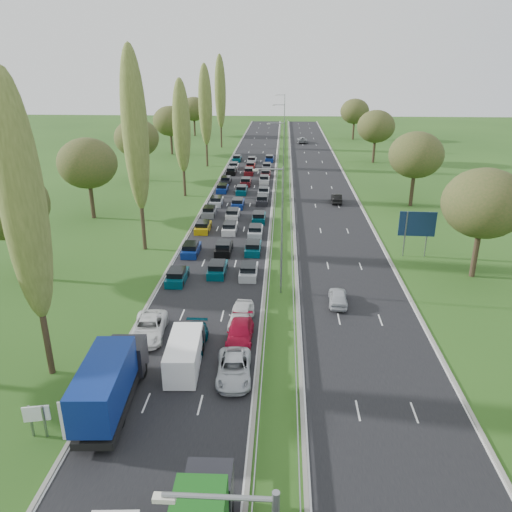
# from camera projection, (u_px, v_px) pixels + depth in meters

# --- Properties ---
(ground) EXTENTS (260.00, 260.00, 0.00)m
(ground) POSITION_uv_depth(u_px,v_px,m) (283.00, 196.00, 81.83)
(ground) COLOR #254A17
(ground) RESTS_ON ground
(near_carriageway) EXTENTS (10.50, 215.00, 0.04)m
(near_carriageway) POSITION_uv_depth(u_px,v_px,m) (243.00, 191.00, 84.51)
(near_carriageway) COLOR black
(near_carriageway) RESTS_ON ground
(far_carriageway) EXTENTS (10.50, 215.00, 0.04)m
(far_carriageway) POSITION_uv_depth(u_px,v_px,m) (323.00, 192.00, 83.81)
(far_carriageway) COLOR black
(far_carriageway) RESTS_ON ground
(central_reservation) EXTENTS (2.36, 215.00, 0.32)m
(central_reservation) POSITION_uv_depth(u_px,v_px,m) (283.00, 189.00, 83.96)
(central_reservation) COLOR gray
(central_reservation) RESTS_ON ground
(lamp_columns) EXTENTS (0.18, 140.18, 12.00)m
(lamp_columns) POSITION_uv_depth(u_px,v_px,m) (283.00, 161.00, 77.79)
(lamp_columns) COLOR gray
(lamp_columns) RESTS_ON ground
(poplar_row) EXTENTS (2.80, 127.80, 22.44)m
(poplar_row) POSITION_uv_depth(u_px,v_px,m) (165.00, 126.00, 67.15)
(poplar_row) COLOR #2D2116
(poplar_row) RESTS_ON ground
(woodland_left) EXTENTS (8.00, 166.00, 11.10)m
(woodland_left) POSITION_uv_depth(u_px,v_px,m) (78.00, 168.00, 64.24)
(woodland_left) COLOR #2D2116
(woodland_left) RESTS_ON ground
(woodland_right) EXTENTS (8.00, 153.00, 11.10)m
(woodland_right) POSITION_uv_depth(u_px,v_px,m) (431.00, 166.00, 65.63)
(woodland_right) COLOR #2D2116
(woodland_right) RESTS_ON ground
(traffic_queue_fill) EXTENTS (9.06, 69.34, 0.80)m
(traffic_queue_fill) POSITION_uv_depth(u_px,v_px,m) (241.00, 196.00, 79.84)
(traffic_queue_fill) COLOR #053F4C
(traffic_queue_fill) RESTS_ON ground
(near_car_2) EXTENTS (2.95, 5.62, 1.51)m
(near_car_2) POSITION_uv_depth(u_px,v_px,m) (149.00, 328.00, 39.56)
(near_car_2) COLOR white
(near_car_2) RESTS_ON near_carriageway
(near_car_7) EXTENTS (2.04, 4.97, 1.44)m
(near_car_7) POSITION_uv_depth(u_px,v_px,m) (192.00, 341.00, 37.77)
(near_car_7) COLOR #043948
(near_car_7) RESTS_ON near_carriageway
(near_car_10) EXTENTS (2.65, 5.20, 1.41)m
(near_car_10) POSITION_uv_depth(u_px,v_px,m) (234.00, 369.00, 34.37)
(near_car_10) COLOR #B5BAC0
(near_car_10) RESTS_ON near_carriageway
(near_car_11) EXTENTS (2.03, 4.89, 1.41)m
(near_car_11) POSITION_uv_depth(u_px,v_px,m) (240.00, 332.00, 38.99)
(near_car_11) COLOR maroon
(near_car_11) RESTS_ON near_carriageway
(near_car_12) EXTENTS (2.10, 4.77, 1.60)m
(near_car_12) POSITION_uv_depth(u_px,v_px,m) (241.00, 315.00, 41.48)
(near_car_12) COLOR silver
(near_car_12) RESTS_ON near_carriageway
(far_car_0) EXTENTS (1.88, 4.16, 1.39)m
(far_car_0) POSITION_uv_depth(u_px,v_px,m) (338.00, 297.00, 44.90)
(far_car_0) COLOR #B5B8BF
(far_car_0) RESTS_ON far_carriageway
(far_car_1) EXTENTS (1.61, 4.32, 1.41)m
(far_car_1) POSITION_uv_depth(u_px,v_px,m) (336.00, 198.00, 77.38)
(far_car_1) COLOR black
(far_car_1) RESTS_ON far_carriageway
(far_car_2) EXTENTS (2.58, 5.57, 1.55)m
(far_car_2) POSITION_uv_depth(u_px,v_px,m) (302.00, 140.00, 135.02)
(far_car_2) COLOR gray
(far_car_2) RESTS_ON far_carriageway
(blue_lorry) EXTENTS (2.48, 8.92, 3.77)m
(blue_lorry) POSITION_uv_depth(u_px,v_px,m) (110.00, 382.00, 30.92)
(blue_lorry) COLOR black
(blue_lorry) RESTS_ON near_carriageway
(white_van_rear) EXTENTS (2.18, 5.56, 2.23)m
(white_van_rear) POSITION_uv_depth(u_px,v_px,m) (185.00, 353.00, 35.50)
(white_van_rear) COLOR white
(white_van_rear) RESTS_ON near_carriageway
(info_sign) EXTENTS (1.49, 0.41, 2.10)m
(info_sign) POSITION_uv_depth(u_px,v_px,m) (37.00, 417.00, 28.73)
(info_sign) COLOR gray
(info_sign) RESTS_ON ground
(direction_sign) EXTENTS (4.00, 0.29, 5.20)m
(direction_sign) POSITION_uv_depth(u_px,v_px,m) (417.00, 226.00, 55.03)
(direction_sign) COLOR gray
(direction_sign) RESTS_ON ground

